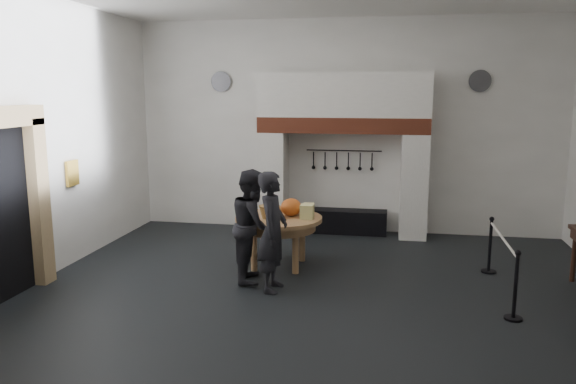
% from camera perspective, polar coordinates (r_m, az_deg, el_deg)
% --- Properties ---
extents(floor, '(9.00, 8.00, 0.02)m').
position_cam_1_polar(floor, '(8.61, 3.26, -10.23)').
color(floor, black).
rests_on(floor, ground).
extents(wall_back, '(9.00, 0.02, 4.50)m').
position_cam_1_polar(wall_back, '(12.07, 5.77, 6.61)').
color(wall_back, white).
rests_on(wall_back, floor).
extents(wall_front, '(9.00, 0.02, 4.50)m').
position_cam_1_polar(wall_front, '(4.19, -3.30, -0.26)').
color(wall_front, white).
rests_on(wall_front, floor).
extents(wall_left, '(0.02, 8.00, 4.50)m').
position_cam_1_polar(wall_left, '(9.73, -24.01, 4.90)').
color(wall_left, white).
rests_on(wall_left, floor).
extents(chimney_pier_left, '(0.55, 0.70, 2.15)m').
position_cam_1_polar(chimney_pier_left, '(12.07, -1.47, 1.04)').
color(chimney_pier_left, silver).
rests_on(chimney_pier_left, floor).
extents(chimney_pier_right, '(0.55, 0.70, 2.15)m').
position_cam_1_polar(chimney_pier_right, '(11.82, 12.67, 0.60)').
color(chimney_pier_right, silver).
rests_on(chimney_pier_right, floor).
extents(hearth_brick_band, '(3.50, 0.72, 0.32)m').
position_cam_1_polar(hearth_brick_band, '(11.71, 5.63, 6.80)').
color(hearth_brick_band, '#9E442B').
rests_on(hearth_brick_band, chimney_pier_left).
extents(chimney_hood, '(3.50, 0.70, 0.90)m').
position_cam_1_polar(chimney_hood, '(11.69, 5.68, 9.78)').
color(chimney_hood, silver).
rests_on(chimney_hood, hearth_brick_band).
extents(iron_range, '(1.90, 0.45, 0.50)m').
position_cam_1_polar(iron_range, '(12.08, 5.49, -2.98)').
color(iron_range, black).
rests_on(iron_range, floor).
extents(utensil_rail, '(1.60, 0.02, 0.02)m').
position_cam_1_polar(utensil_rail, '(12.03, 5.69, 4.21)').
color(utensil_rail, black).
rests_on(utensil_rail, wall_back).
extents(door_recess, '(0.04, 1.10, 2.50)m').
position_cam_1_polar(door_recess, '(9.05, -26.93, -2.09)').
color(door_recess, black).
rests_on(door_recess, floor).
extents(door_jamb_far, '(0.22, 0.30, 2.60)m').
position_cam_1_polar(door_jamb_far, '(9.54, -24.00, -0.97)').
color(door_jamb_far, tan).
rests_on(door_jamb_far, floor).
extents(door_lintel, '(0.22, 1.70, 0.30)m').
position_cam_1_polar(door_lintel, '(8.83, -27.20, 6.79)').
color(door_lintel, tan).
rests_on(door_lintel, door_jamb_near).
extents(wall_plaque, '(0.05, 0.34, 0.44)m').
position_cam_1_polar(wall_plaque, '(10.44, -21.06, 1.81)').
color(wall_plaque, gold).
rests_on(wall_plaque, wall_left).
extents(work_table, '(1.70, 1.70, 0.07)m').
position_cam_1_polar(work_table, '(9.65, -0.95, -2.73)').
color(work_table, '#B57C55').
rests_on(work_table, floor).
extents(pumpkin, '(0.36, 0.36, 0.31)m').
position_cam_1_polar(pumpkin, '(9.67, 0.32, -1.55)').
color(pumpkin, '#D0501D').
rests_on(pumpkin, work_table).
extents(cheese_block_big, '(0.22, 0.22, 0.24)m').
position_cam_1_polar(cheese_block_big, '(9.49, 1.95, -2.01)').
color(cheese_block_big, '#D7D180').
rests_on(cheese_block_big, work_table).
extents(cheese_block_small, '(0.18, 0.18, 0.20)m').
position_cam_1_polar(cheese_block_small, '(9.78, 2.09, -1.75)').
color(cheese_block_small, '#F5E592').
rests_on(cheese_block_small, work_table).
extents(wicker_basket, '(0.36, 0.36, 0.22)m').
position_cam_1_polar(wicker_basket, '(9.51, -2.02, -2.04)').
color(wicker_basket, olive).
rests_on(wicker_basket, work_table).
extents(bread_loaf, '(0.31, 0.18, 0.13)m').
position_cam_1_polar(bread_loaf, '(9.98, -1.12, -1.70)').
color(bread_loaf, '#AA813C').
rests_on(bread_loaf, work_table).
extents(visitor_near, '(0.45, 0.68, 1.83)m').
position_cam_1_polar(visitor_near, '(8.48, -1.56, -4.04)').
color(visitor_near, black).
rests_on(visitor_near, floor).
extents(visitor_far, '(0.82, 0.98, 1.80)m').
position_cam_1_polar(visitor_far, '(8.95, -3.54, -3.40)').
color(visitor_far, black).
rests_on(visitor_far, floor).
extents(pewter_plate_back_left, '(0.44, 0.03, 0.44)m').
position_cam_1_polar(pewter_plate_back_left, '(12.52, -6.82, 11.07)').
color(pewter_plate_back_left, '#4C4C51').
rests_on(pewter_plate_back_left, wall_back).
extents(pewter_plate_back_right, '(0.44, 0.03, 0.44)m').
position_cam_1_polar(pewter_plate_back_right, '(12.09, 18.93, 10.63)').
color(pewter_plate_back_right, '#4C4C51').
rests_on(pewter_plate_back_right, wall_back).
extents(barrier_post_near, '(0.05, 0.05, 0.90)m').
position_cam_1_polar(barrier_post_near, '(8.10, 22.10, -8.95)').
color(barrier_post_near, black).
rests_on(barrier_post_near, floor).
extents(barrier_post_far, '(0.05, 0.05, 0.90)m').
position_cam_1_polar(barrier_post_far, '(9.98, 19.83, -5.22)').
color(barrier_post_far, black).
rests_on(barrier_post_far, floor).
extents(barrier_rope, '(0.04, 2.00, 0.04)m').
position_cam_1_polar(barrier_rope, '(8.93, 21.01, -4.44)').
color(barrier_rope, silver).
rests_on(barrier_rope, barrier_post_near).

